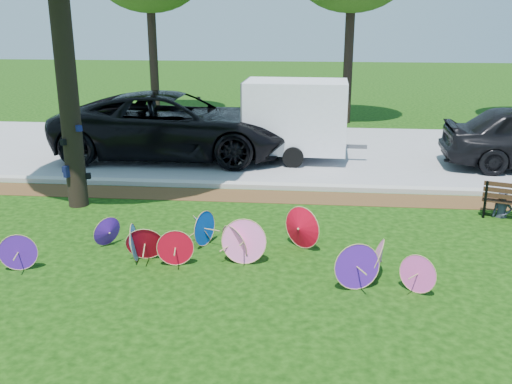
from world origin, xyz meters
TOP-DOWN VIEW (x-y plane):
  - ground at (0.00, 0.00)m, footprint 90.00×90.00m
  - mulch_strip at (0.00, 4.50)m, footprint 90.00×1.00m
  - curb at (0.00, 5.20)m, footprint 90.00×0.30m
  - street at (0.00, 9.35)m, footprint 90.00×8.00m
  - parasol_pile at (0.25, 0.70)m, footprint 7.28×2.38m
  - black_van at (-2.59, 8.19)m, footprint 7.07×3.28m
  - cargo_trailer at (1.08, 8.21)m, footprint 2.98×1.94m
  - person_left at (5.66, 3.55)m, footprint 0.45×0.34m

SIDE VIEW (x-z plane):
  - ground at x=0.00m, z-range 0.00..0.00m
  - mulch_strip at x=0.00m, z-range 0.00..0.01m
  - street at x=0.00m, z-range 0.00..0.01m
  - curb at x=0.00m, z-range 0.00..0.12m
  - parasol_pile at x=0.25m, z-range -0.05..0.76m
  - person_left at x=5.66m, z-range 0.00..1.13m
  - black_van at x=-2.59m, z-range 0.00..1.96m
  - cargo_trailer at x=1.08m, z-range 0.00..2.65m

